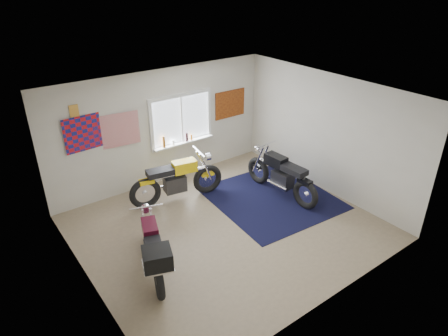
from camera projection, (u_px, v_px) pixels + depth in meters
ground at (227, 227)px, 8.02m from camera, size 5.50×5.50×0.00m
room_shell at (227, 153)px, 7.27m from camera, size 5.50×5.50×5.50m
navy_rug at (272, 198)px, 9.01m from camera, size 2.68×2.78×0.01m
window_assembly at (181, 123)px, 9.43m from camera, size 1.66×0.17×1.26m
oil_bottles at (175, 140)px, 9.42m from camera, size 0.81×0.07×0.28m
flag_display at (74, 111)px, 7.81m from camera, size 1.60×0.10×1.17m
triumph_poster at (230, 104)px, 10.12m from camera, size 0.90×0.03×0.70m
yellow_triumph at (177, 181)px, 8.74m from camera, size 2.15×0.67×1.09m
black_chrome_bike at (281, 176)px, 8.95m from camera, size 0.64×2.11×1.08m
maroon_tourer at (153, 251)px, 6.55m from camera, size 0.97×1.90×0.98m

